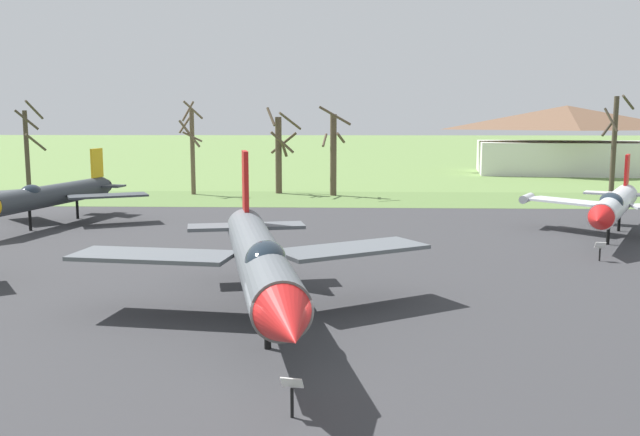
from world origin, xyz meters
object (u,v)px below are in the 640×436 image
Objects in this scene: jet_fighter_front_right at (52,195)px; info_placard_rear_right at (600,249)px; info_placard_rear_left at (292,393)px; jet_fighter_rear_right at (615,204)px; jet_fighter_rear_left at (260,259)px; visitor_building at (565,139)px.

info_placard_rear_right is at bearing -18.30° from jet_fighter_front_right.
info_placard_rear_left reaches higher than info_placard_rear_right.
info_placard_rear_left is 29.82m from jet_fighter_rear_right.
jet_fighter_rear_left reaches higher than jet_fighter_rear_right.
jet_fighter_rear_left reaches higher than info_placard_rear_right.
jet_fighter_rear_right is at bearing 55.98° from info_placard_rear_left.
jet_fighter_rear_left reaches higher than jet_fighter_front_right.
info_placard_rear_right is at bearing 53.23° from info_placard_rear_left.
jet_fighter_rear_right is (34.47, -3.68, -0.01)m from jet_fighter_front_right.
info_placard_rear_right is at bearing -115.61° from jet_fighter_rear_right.
visitor_building is (15.93, 56.44, 3.73)m from info_placard_rear_right.
jet_fighter_front_right is at bearing -135.68° from visitor_building.
info_placard_rear_left is 1.03× the size of info_placard_rear_right.
jet_fighter_rear_left reaches higher than info_placard_rear_left.
info_placard_rear_right is 0.04× the size of visitor_building.
jet_fighter_front_right is 1.05× the size of jet_fighter_rear_right.
info_placard_rear_left is at bearing -126.77° from info_placard_rear_right.
jet_fighter_rear_left is 16.52× the size of info_placard_rear_right.
jet_fighter_rear_right is at bearing 64.39° from info_placard_rear_right.
visitor_building is at bearing 44.32° from jet_fighter_front_right.
jet_fighter_rear_left is at bearing -52.71° from jet_fighter_front_right.
info_placard_rear_left is (1.61, -7.11, -1.64)m from jet_fighter_rear_left.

